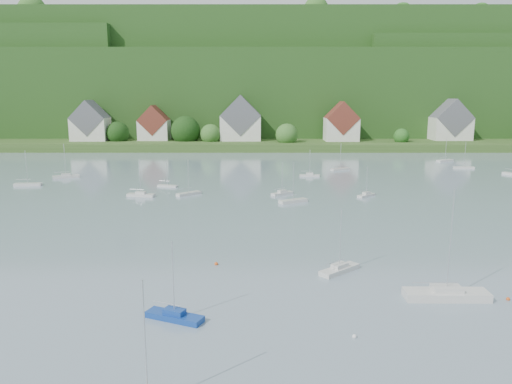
% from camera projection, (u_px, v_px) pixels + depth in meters
% --- Properties ---
extents(far_shore_strip, '(600.00, 60.00, 3.00)m').
position_uv_depth(far_shore_strip, '(230.00, 141.00, 209.76)').
color(far_shore_strip, '#304C1C').
rests_on(far_shore_strip, ground).
extents(forested_ridge, '(620.00, 181.22, 69.89)m').
position_uv_depth(forested_ridge, '(237.00, 91.00, 272.89)').
color(forested_ridge, '#194014').
rests_on(forested_ridge, ground).
extents(village_building_0, '(14.00, 10.40, 16.00)m').
position_uv_depth(village_building_0, '(90.00, 124.00, 195.47)').
color(village_building_0, beige).
rests_on(village_building_0, far_shore_strip).
extents(village_building_1, '(12.00, 9.36, 14.00)m').
position_uv_depth(village_building_1, '(154.00, 126.00, 197.57)').
color(village_building_1, beige).
rests_on(village_building_1, far_shore_strip).
extents(village_building_2, '(16.00, 11.44, 18.00)m').
position_uv_depth(village_building_2, '(241.00, 122.00, 196.28)').
color(village_building_2, beige).
rests_on(village_building_2, far_shore_strip).
extents(village_building_3, '(13.00, 10.40, 15.50)m').
position_uv_depth(village_building_3, '(341.00, 124.00, 194.47)').
color(village_building_3, beige).
rests_on(village_building_3, far_shore_strip).
extents(village_building_4, '(15.00, 10.40, 16.50)m').
position_uv_depth(village_building_4, '(451.00, 124.00, 198.35)').
color(village_building_4, beige).
rests_on(village_building_4, far_shore_strip).
extents(near_sailboat_1, '(5.86, 3.70, 7.68)m').
position_uv_depth(near_sailboat_1, '(174.00, 315.00, 46.19)').
color(near_sailboat_1, navy).
rests_on(near_sailboat_1, ground).
extents(near_sailboat_3, '(5.39, 4.99, 7.77)m').
position_uv_depth(near_sailboat_3, '(340.00, 269.00, 58.61)').
color(near_sailboat_3, silver).
rests_on(near_sailboat_3, ground).
extents(near_sailboat_4, '(8.65, 2.50, 11.64)m').
position_uv_depth(near_sailboat_4, '(446.00, 294.00, 50.87)').
color(near_sailboat_4, silver).
rests_on(near_sailboat_4, ground).
extents(mooring_buoy_1, '(0.39, 0.39, 0.39)m').
position_uv_depth(mooring_buoy_1, '(354.00, 338.00, 42.80)').
color(mooring_buoy_1, white).
rests_on(mooring_buoy_1, ground).
extents(mooring_buoy_2, '(0.40, 0.40, 0.40)m').
position_uv_depth(mooring_buoy_2, '(508.00, 300.00, 50.66)').
color(mooring_buoy_2, '#D85017').
rests_on(mooring_buoy_2, ground).
extents(mooring_buoy_3, '(0.47, 0.47, 0.47)m').
position_uv_depth(mooring_buoy_3, '(216.00, 265.00, 61.18)').
color(mooring_buoy_3, '#D85017').
rests_on(mooring_buoy_3, ground).
extents(far_sailboat_cluster, '(201.69, 66.13, 8.71)m').
position_uv_depth(far_sailboat_cluster, '(259.00, 175.00, 127.72)').
color(far_sailboat_cluster, silver).
rests_on(far_sailboat_cluster, ground).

